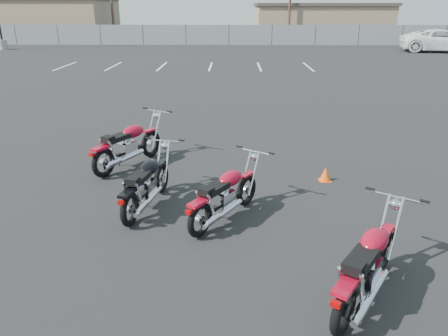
{
  "coord_description": "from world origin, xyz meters",
  "views": [
    {
      "loc": [
        0.35,
        -7.26,
        3.62
      ],
      "look_at": [
        0.2,
        0.6,
        0.65
      ],
      "focal_mm": 35.0,
      "sensor_mm": 36.0,
      "label": 1
    }
  ],
  "objects_px": {
    "motorcycle_second_black": "(147,184)",
    "white_van": "(443,34)",
    "motorcycle_front_red": "(128,145)",
    "motorcycle_third_red": "(225,195)",
    "motorcycle_rear_red": "(368,266)"
  },
  "relations": [
    {
      "from": "motorcycle_front_red",
      "to": "motorcycle_second_black",
      "type": "relative_size",
      "value": 1.04
    },
    {
      "from": "motorcycle_rear_red",
      "to": "white_van",
      "type": "distance_m",
      "value": 34.9
    },
    {
      "from": "motorcycle_second_black",
      "to": "white_van",
      "type": "relative_size",
      "value": 0.3
    },
    {
      "from": "motorcycle_front_red",
      "to": "white_van",
      "type": "height_order",
      "value": "white_van"
    },
    {
      "from": "white_van",
      "to": "motorcycle_second_black",
      "type": "bearing_deg",
      "value": 157.99
    },
    {
      "from": "motorcycle_second_black",
      "to": "motorcycle_third_red",
      "type": "bearing_deg",
      "value": -17.77
    },
    {
      "from": "motorcycle_front_red",
      "to": "motorcycle_third_red",
      "type": "bearing_deg",
      "value": -49.39
    },
    {
      "from": "motorcycle_second_black",
      "to": "motorcycle_front_red",
      "type": "bearing_deg",
      "value": 110.72
    },
    {
      "from": "motorcycle_front_red",
      "to": "white_van",
      "type": "relative_size",
      "value": 0.31
    },
    {
      "from": "motorcycle_third_red",
      "to": "motorcycle_rear_red",
      "type": "bearing_deg",
      "value": -50.02
    },
    {
      "from": "motorcycle_second_black",
      "to": "motorcycle_rear_red",
      "type": "distance_m",
      "value": 4.26
    },
    {
      "from": "motorcycle_second_black",
      "to": "motorcycle_third_red",
      "type": "distance_m",
      "value": 1.54
    },
    {
      "from": "motorcycle_third_red",
      "to": "white_van",
      "type": "distance_m",
      "value": 33.8
    },
    {
      "from": "motorcycle_front_red",
      "to": "motorcycle_third_red",
      "type": "xyz_separation_m",
      "value": [
        2.31,
        -2.69,
        -0.05
      ]
    },
    {
      "from": "motorcycle_second_black",
      "to": "white_van",
      "type": "bearing_deg",
      "value": 57.74
    }
  ]
}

